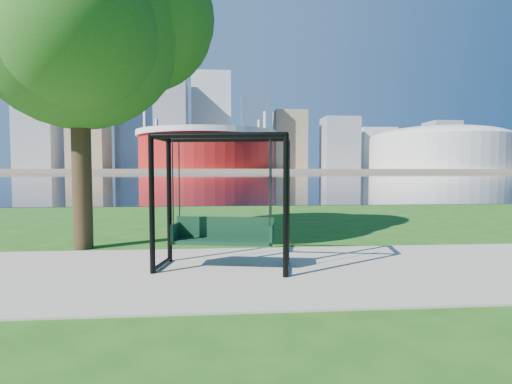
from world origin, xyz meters
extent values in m
plane|color=#1E5114|center=(0.00, 0.00, 0.00)|extent=(900.00, 900.00, 0.00)
cube|color=#9E937F|center=(0.00, -0.50, 0.01)|extent=(120.00, 4.00, 0.03)
cube|color=black|center=(0.00, 102.00, 0.01)|extent=(900.00, 180.00, 0.02)
cube|color=#937F60|center=(0.00, 306.00, 1.00)|extent=(900.00, 228.00, 2.00)
cylinder|color=maroon|center=(-10.00, 235.00, 13.00)|extent=(80.00, 80.00, 22.00)
cylinder|color=silver|center=(-10.00, 235.00, 22.50)|extent=(83.00, 83.00, 3.00)
cylinder|color=silver|center=(22.91, 254.00, 18.00)|extent=(2.00, 2.00, 32.00)
cylinder|color=silver|center=(-42.91, 254.00, 18.00)|extent=(2.00, 2.00, 32.00)
cylinder|color=silver|center=(-42.91, 216.00, 18.00)|extent=(2.00, 2.00, 32.00)
cylinder|color=silver|center=(22.91, 216.00, 18.00)|extent=(2.00, 2.00, 32.00)
cylinder|color=beige|center=(135.00, 235.00, 12.00)|extent=(84.00, 84.00, 20.00)
ellipsoid|color=beige|center=(135.00, 235.00, 21.00)|extent=(84.00, 84.00, 15.12)
cube|color=gray|center=(-140.00, 310.00, 33.00)|extent=(28.00, 28.00, 62.00)
cube|color=#998466|center=(-100.00, 300.00, 46.00)|extent=(26.00, 26.00, 88.00)
cube|color=slate|center=(-70.00, 325.00, 49.50)|extent=(30.00, 24.00, 95.00)
cube|color=gray|center=(-40.00, 305.00, 38.00)|extent=(24.00, 24.00, 72.00)
cube|color=silver|center=(-10.00, 335.00, 42.00)|extent=(32.00, 28.00, 80.00)
cube|color=slate|center=(25.00, 310.00, 31.00)|extent=(22.00, 22.00, 58.00)
cube|color=#998466|center=(55.00, 325.00, 26.00)|extent=(26.00, 26.00, 48.00)
cube|color=gray|center=(95.00, 315.00, 23.00)|extent=(28.00, 24.00, 42.00)
cube|color=silver|center=(135.00, 340.00, 20.00)|extent=(30.00, 26.00, 36.00)
cube|color=gray|center=(185.00, 320.00, 22.00)|extent=(24.00, 24.00, 40.00)
cube|color=#998466|center=(225.00, 335.00, 18.00)|extent=(26.00, 26.00, 32.00)
sphere|color=#998466|center=(-100.00, 300.00, 93.50)|extent=(10.00, 10.00, 10.00)
cylinder|color=black|center=(-1.79, -0.55, 1.18)|extent=(0.11, 0.11, 2.35)
cylinder|color=black|center=(0.42, -0.96, 1.18)|extent=(0.11, 0.11, 2.35)
cylinder|color=black|center=(-1.62, 0.36, 1.18)|extent=(0.11, 0.11, 2.35)
cylinder|color=black|center=(0.59, -0.06, 1.18)|extent=(0.11, 0.11, 2.35)
cylinder|color=black|center=(-0.68, -0.76, 2.35)|extent=(2.23, 0.50, 0.09)
cylinder|color=black|center=(-0.52, 0.15, 2.35)|extent=(2.23, 0.50, 0.09)
cylinder|color=black|center=(-1.71, -0.10, 2.35)|extent=(0.26, 0.92, 0.09)
cylinder|color=black|center=(-1.71, -0.10, 0.08)|extent=(0.24, 0.92, 0.07)
cylinder|color=black|center=(0.51, -0.51, 2.35)|extent=(0.26, 0.92, 0.09)
cylinder|color=black|center=(0.51, -0.51, 0.08)|extent=(0.24, 0.92, 0.07)
cube|color=black|center=(-0.60, -0.30, 0.51)|extent=(1.84, 0.78, 0.06)
cube|color=black|center=(-0.56, -0.11, 0.74)|extent=(1.77, 0.38, 0.39)
cube|color=black|center=(-1.45, -0.14, 0.65)|extent=(0.13, 0.46, 0.35)
cube|color=black|center=(0.25, -0.46, 0.65)|extent=(0.13, 0.46, 0.35)
cylinder|color=#2D2D32|center=(-1.46, -0.33, 1.56)|extent=(0.03, 0.03, 1.48)
cylinder|color=#2D2D32|center=(0.19, -0.64, 1.56)|extent=(0.03, 0.03, 1.48)
cylinder|color=#2D2D32|center=(-1.39, 0.04, 1.56)|extent=(0.03, 0.03, 1.48)
cylinder|color=#2D2D32|center=(0.26, -0.27, 1.56)|extent=(0.03, 0.03, 1.48)
cylinder|color=black|center=(-3.75, 1.88, 2.11)|extent=(0.42, 0.42, 4.21)
sphere|color=#245318|center=(-3.75, 1.88, 4.98)|extent=(4.60, 4.60, 4.60)
sphere|color=#245318|center=(-2.50, 2.46, 5.36)|extent=(3.45, 3.45, 3.45)
sphere|color=#245318|center=(-4.90, 1.50, 5.17)|extent=(3.64, 3.64, 3.64)
sphere|color=#245318|center=(-3.37, 0.83, 4.50)|extent=(3.06, 3.06, 3.06)
sphere|color=#245318|center=(-4.32, 3.03, 5.74)|extent=(3.26, 3.26, 3.26)
camera|label=1|loc=(-0.59, -7.35, 1.80)|focal=28.00mm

